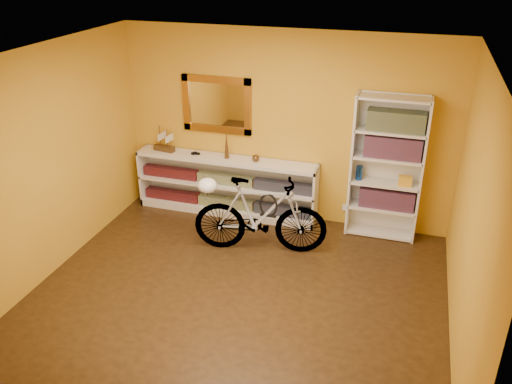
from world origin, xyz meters
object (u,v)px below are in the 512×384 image
(console_unit, at_px, (226,186))
(helmet, at_px, (207,186))
(bicycle, at_px, (260,215))
(bookcase, at_px, (386,169))

(console_unit, relative_size, helmet, 10.77)
(bicycle, bearing_deg, helmet, 90.00)
(console_unit, distance_m, bicycle, 1.13)
(bookcase, relative_size, bicycle, 1.12)
(bicycle, height_order, helmet, bicycle)
(console_unit, xyz_separation_m, bicycle, (0.76, -0.84, 0.07))
(bookcase, bearing_deg, console_unit, -179.34)
(console_unit, relative_size, bicycle, 1.53)
(bookcase, bearing_deg, bicycle, -148.42)
(bookcase, height_order, helmet, bookcase)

